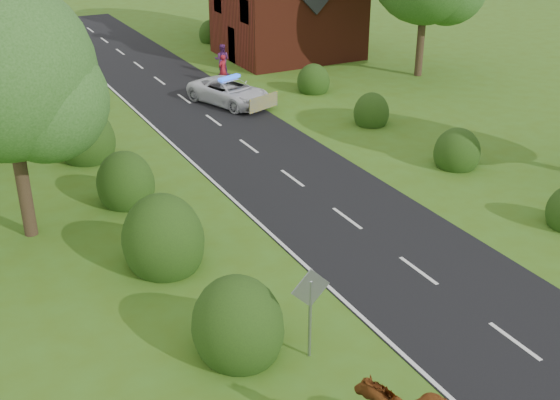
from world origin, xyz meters
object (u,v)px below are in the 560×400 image
road_sign (310,300)px  pedestrian_purple (222,60)px  pedestrian_red (223,69)px  police_van (230,92)px

road_sign → pedestrian_purple: bearing=71.0°
road_sign → pedestrian_red: size_ratio=1.53×
road_sign → police_van: size_ratio=0.48×
road_sign → pedestrian_red: (8.05, 23.79, -0.83)m
road_sign → pedestrian_red: bearing=71.3°
pedestrian_purple → pedestrian_red: bearing=101.5°
pedestrian_red → pedestrian_purple: (0.74, 1.81, 0.08)m
police_van → pedestrian_red: size_ratio=3.19×
police_van → pedestrian_purple: size_ratio=2.90×
police_van → pedestrian_purple: 5.89m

